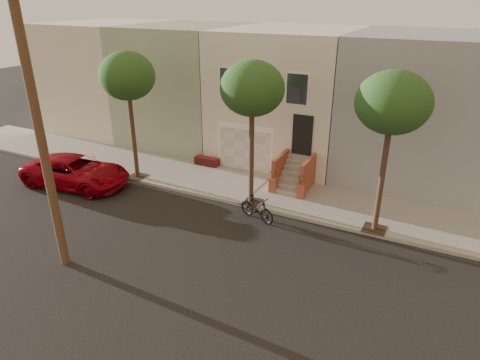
% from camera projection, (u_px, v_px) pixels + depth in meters
% --- Properties ---
extents(ground, '(90.00, 90.00, 0.00)m').
position_uv_depth(ground, '(185.00, 240.00, 16.45)').
color(ground, black).
rests_on(ground, ground).
extents(sidewalk, '(40.00, 3.70, 0.15)m').
position_uv_depth(sidewalk, '(245.00, 187.00, 20.80)').
color(sidewalk, gray).
rests_on(sidewalk, ground).
extents(house_row, '(33.10, 11.70, 7.00)m').
position_uv_depth(house_row, '(290.00, 93.00, 24.15)').
color(house_row, beige).
rests_on(house_row, sidewalk).
extents(tree_left, '(2.70, 2.57, 6.30)m').
position_uv_depth(tree_left, '(127.00, 77.00, 19.78)').
color(tree_left, '#2D2116').
rests_on(tree_left, sidewalk).
extents(tree_mid, '(2.70, 2.57, 6.30)m').
position_uv_depth(tree_mid, '(252.00, 90.00, 17.12)').
color(tree_mid, '#2D2116').
rests_on(tree_mid, sidewalk).
extents(tree_right, '(2.70, 2.57, 6.30)m').
position_uv_depth(tree_right, '(393.00, 104.00, 14.87)').
color(tree_right, '#2D2116').
rests_on(tree_right, sidewalk).
extents(utility_pole, '(23.60, 1.22, 10.00)m').
position_uv_depth(utility_pole, '(418.00, 190.00, 8.47)').
color(utility_pole, '#402D1D').
rests_on(utility_pole, ground).
extents(pickup_truck, '(5.66, 3.10, 1.50)m').
position_uv_depth(pickup_truck, '(76.00, 172.00, 20.87)').
color(pickup_truck, '#8E010E').
rests_on(pickup_truck, ground).
extents(motorcycle, '(1.89, 1.04, 1.09)m').
position_uv_depth(motorcycle, '(257.00, 208.00, 17.73)').
color(motorcycle, black).
rests_on(motorcycle, ground).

